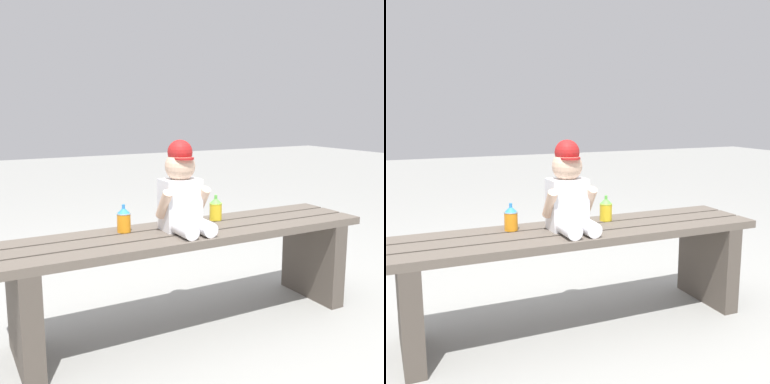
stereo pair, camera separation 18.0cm
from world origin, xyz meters
The scene contains 5 objects.
ground_plane centered at (0.00, 0.00, 0.00)m, with size 16.00×16.00×0.00m, color #999993.
park_bench centered at (0.00, 0.00, 0.32)m, with size 1.72×0.40×0.47m.
child_figure centered at (-0.04, 0.00, 0.64)m, with size 0.23×0.27×0.40m.
sippy_cup_left centered at (-0.29, 0.10, 0.52)m, with size 0.06×0.06×0.12m.
sippy_cup_right centered at (0.19, 0.10, 0.52)m, with size 0.06×0.06×0.12m.
Camera 2 is at (-0.83, -1.90, 1.01)m, focal length 44.02 mm.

